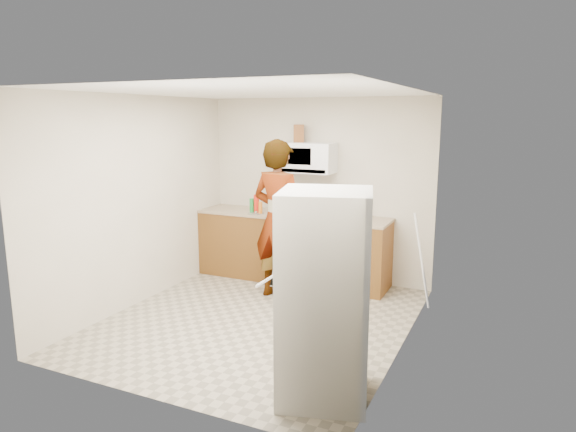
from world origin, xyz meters
The scene contains 20 objects.
floor centered at (0.00, 0.00, 0.00)m, with size 3.60×3.60×0.00m, color gray.
back_wall centered at (0.00, 1.79, 1.25)m, with size 3.20×0.02×2.50m, color beige.
right_wall centered at (1.59, 0.00, 1.25)m, with size 0.02×3.60×2.50m, color beige.
cabinet_left centered at (-1.04, 1.49, 0.45)m, with size 1.12×0.62×0.90m, color brown.
counter_left centered at (-1.04, 1.49, 0.92)m, with size 1.14×0.64×0.04m, color gray.
cabinet_right centered at (0.68, 1.49, 0.45)m, with size 0.80×0.62×0.90m, color brown.
counter_right centered at (0.68, 1.49, 0.92)m, with size 0.82×0.64×0.04m, color gray.
gas_range centered at (-0.10, 1.48, 0.49)m, with size 0.76×0.65×1.13m.
microwave centered at (-0.10, 1.61, 1.70)m, with size 0.76×0.38×0.40m, color white.
person centered at (-0.13, 0.79, 0.99)m, with size 0.72×0.48×1.99m, color tan.
fridge centered at (1.21, -1.16, 0.85)m, with size 0.70×0.70×1.70m, color silver.
kettle centered at (0.62, 1.71, 1.04)m, with size 0.17×0.17×0.20m, color white.
jug centered at (-0.24, 1.67, 2.02)m, with size 0.14×0.14×0.24m, color brown.
saucepan centered at (-0.32, 1.65, 1.02)m, with size 0.23×0.23×0.12m, color silver.
tray centered at (0.09, 1.40, 0.96)m, with size 0.25×0.16×0.05m, color silver.
bottle_spray centered at (-0.76, 1.39, 1.06)m, with size 0.07×0.07×0.25m, color red.
bottle_hot_sauce centered at (-0.66, 1.33, 1.02)m, with size 0.05×0.05×0.17m, color orange.
bottle_green_cap centered at (-0.82, 1.37, 1.03)m, with size 0.06×0.06×0.19m, color #177E2E.
pot_lid centered at (-0.71, 1.30, 0.94)m, with size 0.22×0.22×0.01m, color silver.
broom centered at (1.58, 1.10, 0.59)m, with size 0.03×0.03×1.18m, color white.
Camera 1 is at (2.56, -4.79, 2.26)m, focal length 32.00 mm.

